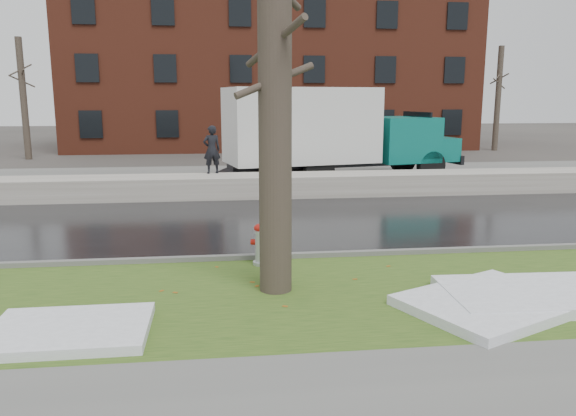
{
  "coord_description": "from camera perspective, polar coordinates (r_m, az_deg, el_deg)",
  "views": [
    {
      "loc": [
        -1.48,
        -10.28,
        3.36
      ],
      "look_at": [
        -0.07,
        1.55,
        1.0
      ],
      "focal_mm": 35.0,
      "sensor_mm": 36.0,
      "label": 1
    }
  ],
  "objects": [
    {
      "name": "road",
      "position": [
        15.22,
        -1.07,
        -1.49
      ],
      "size": [
        60.0,
        7.0,
        0.03
      ],
      "primitive_type": "cube",
      "color": "black",
      "rests_on": "ground"
    },
    {
      "name": "verge",
      "position": [
        9.74,
        2.38,
        -8.85
      ],
      "size": [
        60.0,
        4.5,
        0.04
      ],
      "primitive_type": "cube",
      "color": "#294818",
      "rests_on": "ground"
    },
    {
      "name": "snow_patch_far",
      "position": [
        8.71,
        -21.27,
        -11.5
      ],
      "size": [
        2.22,
        1.62,
        0.14
      ],
      "primitive_type": "cube",
      "rotation": [
        0.0,
        0.0,
        0.01
      ],
      "color": "white",
      "rests_on": "verge"
    },
    {
      "name": "brick_building",
      "position": [
        40.46,
        -1.93,
        13.52
      ],
      "size": [
        26.0,
        12.0,
        10.0
      ],
      "primitive_type": "cube",
      "color": "maroon",
      "rests_on": "ground"
    },
    {
      "name": "sidewalk",
      "position": [
        6.41,
        8.07,
        -20.22
      ],
      "size": [
        60.0,
        3.0,
        0.05
      ],
      "primitive_type": "cube",
      "color": "slate",
      "rests_on": "ground"
    },
    {
      "name": "snow_patch_side",
      "position": [
        10.24,
        23.43,
        -8.12
      ],
      "size": [
        2.87,
        1.91,
        0.18
      ],
      "primitive_type": "cube",
      "rotation": [
        0.0,
        0.0,
        -0.04
      ],
      "color": "white",
      "rests_on": "verge"
    },
    {
      "name": "snowbank",
      "position": [
        19.27,
        -2.33,
        2.28
      ],
      "size": [
        60.0,
        1.6,
        0.75
      ],
      "primitive_type": "cube",
      "color": "#B7B2A8",
      "rests_on": "ground"
    },
    {
      "name": "parking_lot",
      "position": [
        23.56,
        -3.15,
        3.02
      ],
      "size": [
        60.0,
        9.0,
        0.03
      ],
      "primitive_type": "cube",
      "color": "slate",
      "rests_on": "ground"
    },
    {
      "name": "bg_tree_left",
      "position": [
        33.95,
        -25.29,
        10.1
      ],
      "size": [
        1.4,
        1.62,
        6.5
      ],
      "color": "#504339",
      "rests_on": "ground"
    },
    {
      "name": "bg_tree_center",
      "position": [
        36.56,
        -14.18,
        10.82
      ],
      "size": [
        1.4,
        1.62,
        6.5
      ],
      "color": "#504339",
      "rests_on": "ground"
    },
    {
      "name": "tree",
      "position": [
        9.38,
        -1.34,
        12.38
      ],
      "size": [
        1.39,
        1.59,
        6.97
      ],
      "rotation": [
        0.0,
        0.0,
        0.03
      ],
      "color": "#504339",
      "rests_on": "verge"
    },
    {
      "name": "ground",
      "position": [
        10.91,
        1.33,
        -6.72
      ],
      "size": [
        120.0,
        120.0,
        0.0
      ],
      "primitive_type": "plane",
      "color": "#47423D",
      "rests_on": "ground"
    },
    {
      "name": "fire_hydrant",
      "position": [
        11.27,
        -2.73,
        -3.45
      ],
      "size": [
        0.43,
        0.42,
        0.88
      ],
      "rotation": [
        0.0,
        0.0,
        -0.43
      ],
      "color": "#AFB4B8",
      "rests_on": "verge"
    },
    {
      "name": "box_truck",
      "position": [
        22.84,
        4.17,
        7.7
      ],
      "size": [
        11.32,
        4.49,
        3.74
      ],
      "rotation": [
        0.0,
        0.0,
        0.21
      ],
      "color": "black",
      "rests_on": "ground"
    },
    {
      "name": "snow_patch_near",
      "position": [
        9.66,
        19.88,
        -9.08
      ],
      "size": [
        3.2,
        2.91,
        0.16
      ],
      "primitive_type": "cube",
      "rotation": [
        0.0,
        0.0,
        0.44
      ],
      "color": "white",
      "rests_on": "verge"
    },
    {
      "name": "bg_tree_right",
      "position": [
        38.48,
        20.56,
        10.46
      ],
      "size": [
        1.4,
        1.62,
        6.5
      ],
      "color": "#504339",
      "rests_on": "ground"
    },
    {
      "name": "worker",
      "position": [
        19.66,
        -7.75,
        5.91
      ],
      "size": [
        0.68,
        0.53,
        1.66
      ],
      "primitive_type": "imported",
      "rotation": [
        0.0,
        0.0,
        3.39
      ],
      "color": "black",
      "rests_on": "snowbank"
    },
    {
      "name": "curb",
      "position": [
        11.84,
        0.64,
        -4.92
      ],
      "size": [
        60.0,
        0.15,
        0.14
      ],
      "primitive_type": "cube",
      "color": "slate",
      "rests_on": "ground"
    }
  ]
}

